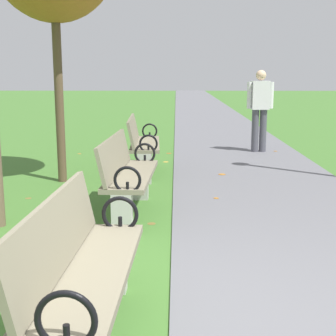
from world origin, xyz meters
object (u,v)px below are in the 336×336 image
object	(u,v)px
park_bench_2	(127,174)
pedestrian_walking	(260,106)
park_bench_3	(142,143)
park_bench_1	(81,270)

from	to	relation	value
park_bench_2	pedestrian_walking	bearing A→B (deg)	63.49
park_bench_2	park_bench_3	size ratio (longest dim) A/B	1.00
park_bench_3	pedestrian_walking	xyz separation A→B (m)	(2.21, 2.08, 0.44)
park_bench_2	pedestrian_walking	distance (m)	4.97
park_bench_3	pedestrian_walking	size ratio (longest dim) A/B	1.00
park_bench_2	park_bench_3	xyz separation A→B (m)	(-0.00, 2.35, 0.00)
park_bench_1	park_bench_2	xyz separation A→B (m)	(0.00, 2.65, 0.00)
park_bench_2	park_bench_3	world-z (taller)	same
park_bench_2	pedestrian_walking	xyz separation A→B (m)	(2.21, 4.43, 0.44)
park_bench_1	park_bench_2	bearing A→B (deg)	90.00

